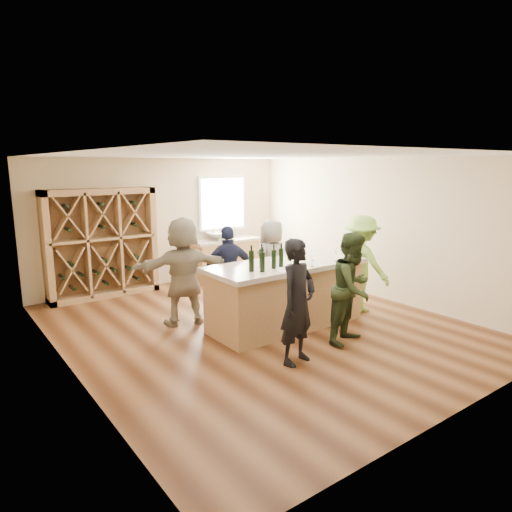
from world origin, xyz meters
TOP-DOWN VIEW (x-y plane):
  - floor at (0.00, 0.00)m, footprint 6.00×7.00m
  - ceiling at (0.00, 0.00)m, footprint 6.00×7.00m
  - wall_back at (0.00, 3.55)m, footprint 6.00×0.10m
  - wall_front at (0.00, -3.55)m, footprint 6.00×0.10m
  - wall_left at (-3.05, 0.00)m, footprint 0.10×7.00m
  - wall_right at (3.05, 0.00)m, footprint 0.10×7.00m
  - window_frame at (1.50, 3.47)m, footprint 1.30×0.06m
  - window_pane at (1.50, 3.44)m, footprint 1.18×0.01m
  - wine_rack at (-1.50, 3.27)m, footprint 2.20×0.45m
  - back_counter_base at (1.40, 3.20)m, footprint 1.60×0.58m
  - back_counter_top at (1.40, 3.20)m, footprint 1.70×0.62m
  - sink at (1.20, 3.20)m, footprint 0.54×0.54m
  - faucet at (1.20, 3.38)m, footprint 0.02×0.02m
  - tasting_counter_base at (0.38, -0.26)m, footprint 2.60×1.00m
  - tasting_counter_top at (0.38, -0.26)m, footprint 2.72×1.12m
  - wine_bottle_a at (-0.45, -0.43)m, footprint 0.08×0.08m
  - wine_bottle_b at (-0.33, -0.55)m, footprint 0.09×0.09m
  - wine_bottle_c at (-0.18, -0.33)m, footprint 0.09×0.09m
  - wine_bottle_d at (-0.05, -0.47)m, footprint 0.09×0.09m
  - wine_bottle_e at (0.12, -0.44)m, footprint 0.09×0.09m
  - wine_glass_a at (0.13, -0.69)m, footprint 0.08×0.08m
  - wine_glass_b at (0.52, -0.72)m, footprint 0.06×0.06m
  - wine_glass_c at (1.11, -0.69)m, footprint 0.07×0.07m
  - wine_glass_d at (0.86, -0.38)m, footprint 0.08×0.08m
  - wine_glass_e at (1.29, -0.54)m, footprint 0.08×0.08m
  - tasting_menu_a at (0.01, -0.64)m, footprint 0.31×0.36m
  - tasting_menu_b at (0.68, -0.62)m, footprint 0.31×0.37m
  - tasting_menu_c at (1.29, -0.69)m, footprint 0.32×0.38m
  - person_near_left at (-0.44, -1.47)m, footprint 0.72×0.59m
  - person_near_right at (0.72, -1.40)m, footprint 0.91×0.65m
  - person_server at (2.02, -0.43)m, footprint 0.62×1.18m
  - person_far_mid at (-0.08, 0.76)m, footprint 1.06×0.78m
  - person_far_right at (0.95, 0.85)m, footprint 0.92×0.74m
  - person_far_left at (-0.94, 0.83)m, footprint 1.80×1.01m

SIDE VIEW (x-z plane):
  - floor at x=0.00m, z-range -0.10..0.00m
  - back_counter_base at x=1.40m, z-range 0.00..0.86m
  - tasting_counter_base at x=0.38m, z-range 0.00..1.00m
  - person_far_mid at x=-0.08m, z-range 0.00..1.61m
  - person_far_right at x=0.95m, z-range 0.00..1.64m
  - person_near_right at x=0.72m, z-range 0.00..1.69m
  - person_near_left at x=-0.44m, z-range 0.00..1.71m
  - person_server at x=2.02m, z-range 0.00..1.77m
  - back_counter_top at x=1.40m, z-range 0.86..0.92m
  - person_far_left at x=-0.94m, z-range 0.00..1.83m
  - sink at x=1.20m, z-range 0.92..1.11m
  - tasting_counter_top at x=0.38m, z-range 1.00..1.08m
  - faucet at x=1.20m, z-range 0.92..1.22m
  - tasting_menu_a at x=0.01m, z-range 1.08..1.08m
  - tasting_menu_b at x=0.68m, z-range 1.08..1.08m
  - tasting_menu_c at x=1.29m, z-range 1.08..1.08m
  - wine_rack at x=-1.50m, z-range 0.00..2.20m
  - wine_glass_d at x=0.86m, z-range 1.08..1.24m
  - wine_glass_b at x=0.52m, z-range 1.08..1.24m
  - wine_glass_e at x=1.29m, z-range 1.08..1.27m
  - wine_glass_c at x=1.11m, z-range 1.08..1.27m
  - wine_glass_a at x=0.13m, z-range 1.08..1.28m
  - wine_bottle_e at x=0.12m, z-range 1.08..1.38m
  - wine_bottle_d at x=-0.05m, z-range 1.08..1.38m
  - wine_bottle_c at x=-0.18m, z-range 1.08..1.38m
  - wine_bottle_b at x=-0.33m, z-range 1.08..1.38m
  - wine_bottle_a at x=-0.45m, z-range 1.08..1.40m
  - wall_back at x=0.00m, z-range 0.00..2.80m
  - wall_front at x=0.00m, z-range 0.00..2.80m
  - wall_left at x=-3.05m, z-range 0.00..2.80m
  - wall_right at x=3.05m, z-range 0.00..2.80m
  - window_frame at x=1.50m, z-range 1.10..2.40m
  - window_pane at x=1.50m, z-range 1.16..2.34m
  - ceiling at x=0.00m, z-range 2.80..2.90m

